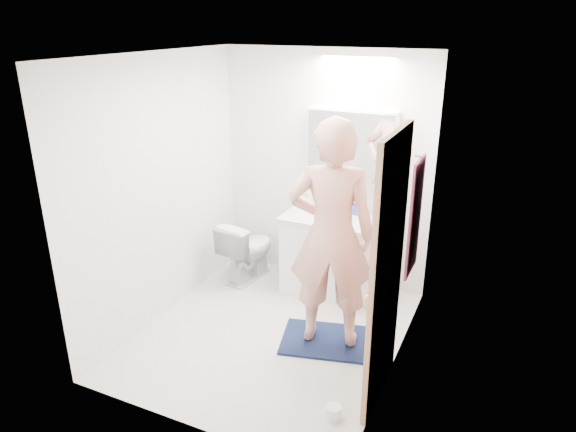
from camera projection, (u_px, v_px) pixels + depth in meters
The scene contains 23 objects.
floor at pixel (271, 333), 4.66m from camera, with size 2.50×2.50×0.00m, color silver.
ceiling at pixel (268, 55), 3.81m from camera, with size 2.50×2.50×0.00m, color white.
wall_back at pixel (324, 170), 5.30m from camera, with size 2.50×2.50×0.00m, color white.
wall_front at pixel (178, 271), 3.17m from camera, with size 2.50×2.50×0.00m, color white.
wall_left at pixel (160, 190), 4.66m from camera, with size 2.50×2.50×0.00m, color white.
wall_right at pixel (404, 229), 3.81m from camera, with size 2.50×2.50×0.00m, color white.
vanity_cabinet at pixel (331, 256), 5.27m from camera, with size 0.90×0.55×0.78m, color white.
countertop at pixel (332, 218), 5.12m from camera, with size 0.95×0.58×0.04m, color silver.
sink_basin at pixel (333, 214), 5.13m from camera, with size 0.36×0.36×0.03m, color white.
faucet at pixel (340, 202), 5.27m from camera, with size 0.02×0.02×0.16m, color silver.
medicine_cabinet at pixel (351, 145), 5.01m from camera, with size 0.88×0.14×0.70m, color white.
mirror_panel at pixel (349, 147), 4.94m from camera, with size 0.84×0.01×0.66m, color silver.
toilet at pixel (247, 249), 5.54m from camera, with size 0.38×0.66×0.68m, color white.
bath_rug at pixel (328, 341), 4.54m from camera, with size 0.80×0.55×0.02m, color #142240.
person at pixel (331, 235), 4.18m from camera, with size 0.70×0.46×1.93m, color tan.
door at pixel (387, 273), 3.59m from camera, with size 0.04×0.80×2.00m, color tan.
door_knob at pixel (368, 298), 3.37m from camera, with size 0.06×0.06×0.06m, color gold.
towel at pixel (415, 217), 4.32m from camera, with size 0.02×0.42×1.00m, color #131B3D.
towel_hook at pixel (419, 156), 4.14m from camera, with size 0.02×0.02×0.07m, color silver.
soap_bottle_a at pixel (310, 197), 5.31m from camera, with size 0.09×0.09×0.23m, color beige.
soap_bottle_b at pixel (322, 200), 5.30m from camera, with size 0.08×0.09×0.19m, color teal.
toothbrush_cup at pixel (356, 210), 5.15m from camera, with size 0.11×0.11×0.10m, color #3C48B5.
toilet_paper_roll at pixel (334, 412), 3.66m from camera, with size 0.11×0.11×0.10m, color white.
Camera 1 is at (1.80, -3.55, 2.65)m, focal length 32.35 mm.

